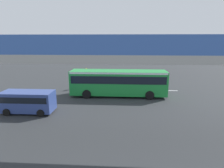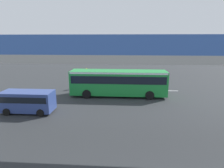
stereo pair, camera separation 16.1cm
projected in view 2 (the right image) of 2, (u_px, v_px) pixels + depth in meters
ground at (127, 96)px, 23.26m from camera, size 80.00×80.00×0.00m
city_bus at (118, 81)px, 22.91m from camera, size 11.54×2.85×3.15m
parked_van at (28, 100)px, 17.88m from camera, size 4.80×2.17×2.05m
bicycle_red at (27, 98)px, 21.36m from camera, size 1.77×0.44×0.96m
traffic_sign at (87, 75)px, 26.95m from camera, size 0.08×0.60×2.80m
lane_dash_leftmost at (170, 91)px, 25.67m from camera, size 2.00×0.20×0.01m
lane_dash_left at (141, 90)px, 25.93m from camera, size 2.00×0.20×0.01m
lane_dash_centre at (112, 90)px, 26.20m from camera, size 2.00×0.20×0.01m
lane_dash_right at (84, 89)px, 26.46m from camera, size 2.00×0.20×0.01m
pedestrian_overpass at (129, 64)px, 11.58m from camera, size 30.66×2.60×7.07m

